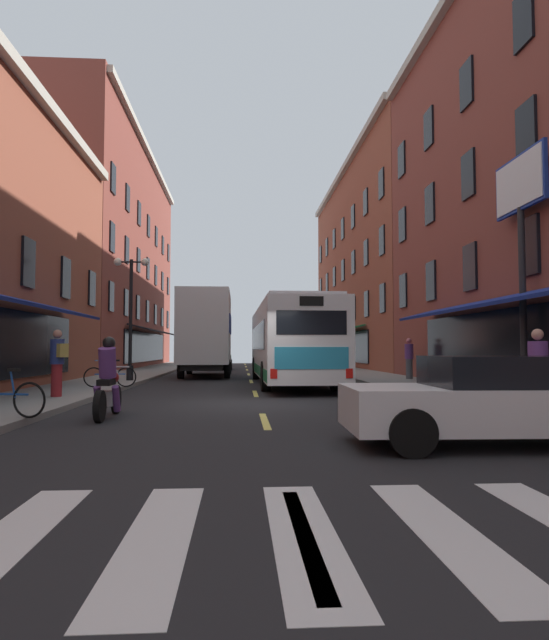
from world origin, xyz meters
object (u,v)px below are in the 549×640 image
(transit_bus, at_px, (290,343))
(street_lamp_twin, at_px, (131,312))
(sedan_mid, at_px, (218,358))
(box_truck, at_px, (207,335))
(bicycle_mid, at_px, (4,398))
(pedestrian_mid, at_px, (409,358))
(billboard_sign, at_px, (521,215))
(motorcycle_rider, at_px, (108,383))
(bicycle_near, at_px, (110,376))
(sedan_near, at_px, (509,399))
(pedestrian_far, at_px, (538,371))
(pedestrian_near, at_px, (57,361))

(transit_bus, relative_size, street_lamp_twin, 2.38)
(sedan_mid, bearing_deg, box_truck, -91.16)
(bicycle_mid, distance_m, pedestrian_mid, 16.84)
(billboard_sign, bearing_deg, street_lamp_twin, 145.01)
(motorcycle_rider, bearing_deg, box_truck, 86.61)
(box_truck, xyz_separation_m, motorcycle_rider, (-0.98, -16.54, -1.42))
(bicycle_near, xyz_separation_m, street_lamp_twin, (-0.14, 3.95, 2.40))
(motorcycle_rider, height_order, bicycle_mid, motorcycle_rider)
(sedan_near, bearing_deg, sedan_mid, 100.33)
(billboard_sign, xyz_separation_m, box_truck, (-9.24, 13.87, -2.88))
(box_truck, xyz_separation_m, street_lamp_twin, (-2.74, -5.49, 0.78))
(motorcycle_rider, relative_size, bicycle_mid, 1.24)
(box_truck, distance_m, pedestrian_mid, 10.33)
(pedestrian_far, bearing_deg, box_truck, 167.18)
(billboard_sign, height_order, box_truck, billboard_sign)
(sedan_near, bearing_deg, pedestrian_far, 52.27)
(box_truck, height_order, pedestrian_near, box_truck)
(box_truck, bearing_deg, pedestrian_far, -67.69)
(billboard_sign, xyz_separation_m, transit_bus, (-5.56, 7.50, -3.35))
(sedan_mid, distance_m, bicycle_near, 19.33)
(sedan_mid, bearing_deg, street_lamp_twin, -100.95)
(sedan_mid, xyz_separation_m, motorcycle_rider, (-1.18, -26.23, -0.05))
(sedan_mid, distance_m, bicycle_mid, 27.29)
(sedan_mid, distance_m, pedestrian_mid, 17.22)
(billboard_sign, bearing_deg, pedestrian_mid, 92.48)
(motorcycle_rider, bearing_deg, billboard_sign, 14.65)
(billboard_sign, distance_m, pedestrian_far, 6.00)
(billboard_sign, xyz_separation_m, pedestrian_mid, (-0.38, 8.68, -3.98))
(transit_bus, height_order, motorcycle_rider, transit_bus)
(bicycle_mid, xyz_separation_m, street_lamp_twin, (-0.07, 11.96, 2.40))
(sedan_mid, xyz_separation_m, bicycle_near, (-2.80, -19.13, -0.25))
(sedan_mid, distance_m, street_lamp_twin, 15.61)
(sedan_near, xyz_separation_m, street_lamp_twin, (-8.37, 14.62, 2.23))
(transit_bus, relative_size, pedestrian_mid, 6.84)
(billboard_sign, distance_m, sedan_mid, 25.59)
(sedan_near, height_order, motorcycle_rider, motorcycle_rider)
(transit_bus, distance_m, sedan_mid, 16.46)
(pedestrian_near, bearing_deg, sedan_near, -90.94)
(bicycle_mid, xyz_separation_m, pedestrian_near, (-0.49, 4.43, 0.58))
(pedestrian_near, bearing_deg, billboard_sign, -55.97)
(sedan_mid, xyz_separation_m, pedestrian_mid, (8.67, -14.88, 0.28))
(box_truck, distance_m, pedestrian_far, 19.38)
(billboard_sign, xyz_separation_m, bicycle_near, (-11.84, 4.43, -4.51))
(pedestrian_mid, relative_size, street_lamp_twin, 0.35)
(bicycle_near, height_order, pedestrian_near, pedestrian_near)
(bicycle_mid, bearing_deg, pedestrian_far, -2.57)
(pedestrian_mid, bearing_deg, street_lamp_twin, 144.67)
(billboard_sign, height_order, sedan_mid, billboard_sign)
(pedestrian_near, height_order, pedestrian_far, pedestrian_near)
(sedan_near, xyz_separation_m, sedan_mid, (-5.43, 29.80, 0.08))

